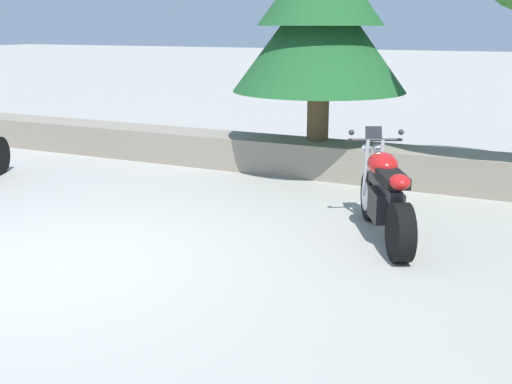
# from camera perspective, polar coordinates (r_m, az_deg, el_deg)

# --- Properties ---
(ground_plane) EXTENTS (120.00, 120.00, 0.00)m
(ground_plane) POSITION_cam_1_polar(r_m,az_deg,el_deg) (6.71, -16.93, -6.29)
(ground_plane) COLOR #A3A099
(stone_wall) EXTENTS (36.00, 0.80, 0.55)m
(stone_wall) POSITION_cam_1_polar(r_m,az_deg,el_deg) (10.52, 0.56, 3.58)
(stone_wall) COLOR gray
(stone_wall) RESTS_ON ground
(motorcycle_red_centre) EXTENTS (1.14, 1.91, 1.18)m
(motorcycle_red_centre) POSITION_cam_1_polar(r_m,az_deg,el_deg) (7.20, 11.77, -0.43)
(motorcycle_red_centre) COLOR black
(motorcycle_red_centre) RESTS_ON ground
(pine_tree_far_left) EXTENTS (2.78, 2.78, 3.16)m
(pine_tree_far_left) POSITION_cam_1_polar(r_m,az_deg,el_deg) (10.13, 5.95, 15.57)
(pine_tree_far_left) COLOR brown
(pine_tree_far_left) RESTS_ON stone_wall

